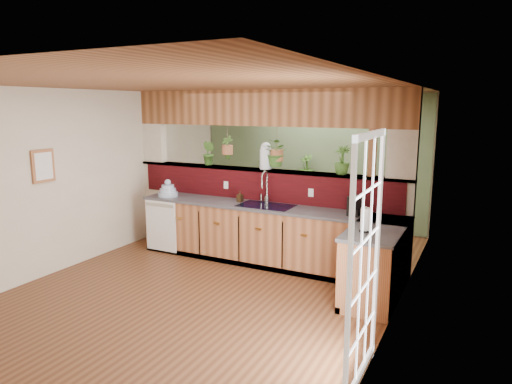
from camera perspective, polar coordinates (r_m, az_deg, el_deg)
The scene contains 28 objects.
ground at distance 6.33m, azimuth -4.76°, elevation -11.18°, with size 4.60×7.00×0.01m, color #57311A.
ceiling at distance 5.88m, azimuth -5.17°, elevation 13.04°, with size 4.60×7.00×0.01m, color brown.
wall_back at distance 9.10m, azimuth 6.76°, elevation 3.99°, with size 4.60×0.02×2.60m, color beige.
wall_left at distance 7.43m, azimuth -20.21°, elevation 1.88°, with size 0.02×7.00×2.60m, color beige.
wall_right at distance 5.16m, azimuth 17.31°, elevation -1.61°, with size 0.02×7.00×2.60m, color beige.
pass_through_partition at distance 7.14m, azimuth 0.97°, elevation 1.32°, with size 4.60×0.21×2.60m.
pass_through_ledge at distance 7.13m, azimuth 0.77°, elevation 2.76°, with size 4.60×0.21×0.04m, color brown.
header_beam at distance 7.06m, azimuth 0.79°, elevation 10.46°, with size 4.60×0.15×0.55m, color brown.
sage_backwall at distance 9.08m, azimuth 6.72°, elevation 3.98°, with size 4.55×0.02×2.55m, color #58704D.
countertop at distance 6.56m, azimuth 5.49°, elevation -6.24°, with size 4.14×1.52×0.90m.
dishwasher at distance 7.52m, azimuth -11.81°, elevation -4.14°, with size 0.58×0.03×0.82m.
navy_sink at distance 6.79m, azimuth 1.25°, elevation -2.36°, with size 0.82×0.50×0.18m.
french_door at distance 4.00m, azimuth 13.44°, elevation -8.70°, with size 0.06×1.02×2.16m, color white.
framed_print at distance 6.87m, azimuth -25.06°, elevation 2.96°, with size 0.04×0.35×0.45m.
faucet at distance 6.89m, azimuth 1.17°, elevation 0.80°, with size 0.22×0.22×0.50m.
dish_stack at distance 7.57m, azimuth -10.95°, elevation 0.11°, with size 0.32×0.32×0.28m.
soap_dispenser at distance 7.01m, azimuth -2.02°, elevation -0.55°, with size 0.08×0.08×0.17m, color #3A2715.
coffee_maker at distance 6.29m, azimuth 12.32°, elevation -1.78°, with size 0.14×0.24×0.27m.
paper_towel at distance 5.51m, azimuth 13.53°, elevation -3.44°, with size 0.14×0.14×0.30m.
glass_jar at distance 7.07m, azimuth 1.23°, elevation 4.56°, with size 0.19×0.19×0.42m.
ledge_plant_left at distance 7.58m, azimuth -5.90°, elevation 4.87°, with size 0.22×0.18×0.40m, color #335B1F.
ledge_plant_right at distance 6.64m, azimuth 10.71°, elevation 3.96°, with size 0.23×0.23×0.41m, color #335B1F.
hanging_plant_a at distance 7.37m, azimuth -3.61°, elevation 6.51°, with size 0.21×0.18×0.49m.
hanging_plant_b at distance 6.97m, azimuth 2.63°, elevation 6.46°, with size 0.48×0.45×0.56m.
shelving_console at distance 9.16m, azimuth 3.52°, elevation -0.98°, with size 1.35×0.36×0.90m, color black.
shelf_plant_a at distance 9.24m, azimuth 0.93°, elevation 3.32°, with size 0.23×0.15×0.43m, color #335B1F.
shelf_plant_b at distance 8.87m, azimuth 6.29°, elevation 3.13°, with size 0.27×0.27×0.49m, color #335B1F.
floor_plant at distance 7.79m, azimuth 6.72°, elevation -4.23°, with size 0.64×0.56×0.71m, color #335B1F.
Camera 1 is at (3.11, -4.98, 2.36)m, focal length 32.00 mm.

